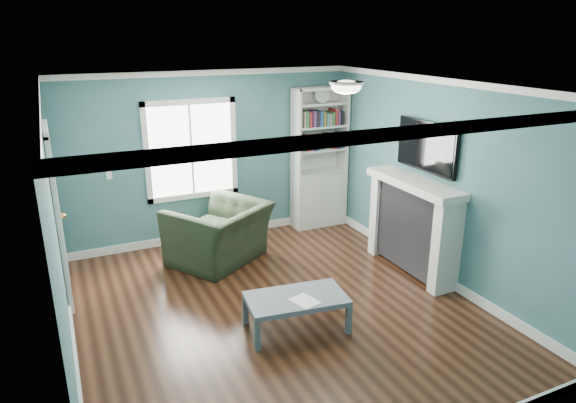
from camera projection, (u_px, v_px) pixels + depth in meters
name	position (u px, v px, depth m)	size (l,w,h in m)	color
floor	(278.00, 309.00, 6.08)	(5.00, 5.00, 0.00)	black
room_walls	(277.00, 181.00, 5.58)	(5.00, 5.00, 5.00)	#346766
trim	(277.00, 211.00, 5.69)	(4.50, 5.00, 2.60)	white
window	(191.00, 150.00, 7.64)	(1.40, 0.06, 1.50)	white
bookshelf	(319.00, 172.00, 8.48)	(0.90, 0.35, 2.31)	silver
fireplace	(413.00, 227.00, 6.89)	(0.44, 1.58, 1.30)	black
tv	(427.00, 146.00, 6.59)	(0.06, 1.10, 0.65)	black
door	(57.00, 215.00, 6.06)	(0.12, 0.98, 2.17)	silver
ceiling_fixture	(346.00, 86.00, 5.72)	(0.38, 0.38, 0.15)	white
light_switch	(109.00, 175.00, 7.24)	(0.08, 0.01, 0.12)	white
recliner	(219.00, 224.00, 7.21)	(1.27, 0.82, 1.11)	black
coffee_table	(296.00, 301.00, 5.59)	(1.15, 0.72, 0.39)	#4F5A5F
paper_sheet	(305.00, 301.00, 5.48)	(0.23, 0.29, 0.00)	white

